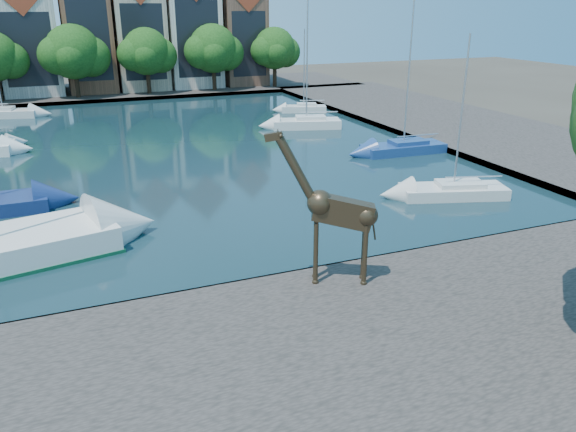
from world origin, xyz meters
name	(u,v)px	position (x,y,z in m)	size (l,w,h in m)	color
ground	(303,279)	(0.00, 0.00, 0.00)	(160.00, 160.00, 0.00)	#38332B
water_basin	(179,147)	(0.00, 24.00, 0.04)	(38.00, 50.00, 0.08)	black
near_quay	(398,373)	(0.00, -7.00, 0.25)	(50.00, 14.00, 0.50)	#453F3C
far_quay	(127,90)	(0.00, 56.00, 0.25)	(60.00, 16.00, 0.50)	#453F3C
right_quay	(446,121)	(25.00, 24.00, 0.25)	(14.00, 52.00, 0.50)	#453F3C
townhouse_west_inner	(27,33)	(-10.50, 55.99, 7.35)	(6.43, 9.18, 15.15)	beige
townhouse_center	(85,23)	(-4.00, 55.99, 8.36)	(5.44, 9.18, 16.93)	brown
townhouse_east_inner	(137,28)	(2.00, 55.99, 7.73)	(5.94, 9.18, 15.79)	#C3A88B
townhouse_east_mid	(189,24)	(8.50, 55.99, 8.10)	(6.43, 9.18, 16.65)	beige
townhouse_east_end	(238,31)	(15.00, 55.99, 7.11)	(5.44, 9.18, 14.43)	brown
far_tree_mid_west	(74,54)	(-5.89, 50.49, 5.29)	(7.80, 6.00, 8.00)	#332114
far_tree_mid_east	(147,53)	(2.10, 50.49, 5.13)	(7.02, 5.40, 7.52)	#332114
far_tree_east	(214,50)	(10.11, 50.49, 5.24)	(7.54, 5.80, 7.84)	#332114
far_tree_far_east	(275,50)	(18.09, 50.49, 5.08)	(6.76, 5.20, 7.36)	#332114
giraffe_statue	(334,211)	(0.62, -1.37, 3.32)	(3.82, 2.04, 5.74)	#392C1C
sailboat_left_e	(3,112)	(-13.34, 42.61, 0.63)	(6.59, 3.60, 10.31)	silver
sailboat_right_a	(453,189)	(12.00, 6.11, 0.56)	(6.26, 3.72, 8.92)	silver
sailboat_right_b	(403,146)	(15.00, 15.86, 0.61)	(6.28, 2.47, 11.68)	navy
sailboat_right_c	(306,121)	(12.00, 26.82, 0.69)	(6.32, 3.69, 11.64)	silver
sailboat_right_d	(304,107)	(15.00, 34.28, 0.58)	(4.77, 3.00, 8.12)	silver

